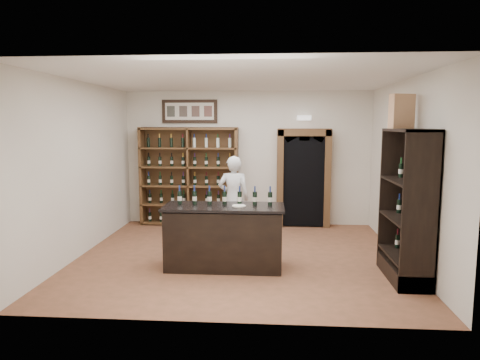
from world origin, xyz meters
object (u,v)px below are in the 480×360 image
object	(u,v)px
counter_bottle_0	(180,197)
shopkeeper	(234,198)
wine_crate	(402,111)
wine_shelf	(189,176)
tasting_counter	(224,237)
side_cabinet	(408,229)

from	to	relation	value
counter_bottle_0	shopkeeper	bearing A→B (deg)	64.68
counter_bottle_0	wine_crate	world-z (taller)	wine_crate
wine_shelf	counter_bottle_0	distance (m)	2.86
wine_shelf	shopkeeper	world-z (taller)	wine_shelf
wine_shelf	counter_bottle_0	size ratio (longest dim) A/B	7.33
wine_shelf	tasting_counter	distance (m)	3.19
side_cabinet	tasting_counter	bearing A→B (deg)	173.72
wine_shelf	side_cabinet	distance (m)	5.02
tasting_counter	shopkeeper	distance (m)	1.68
tasting_counter	shopkeeper	world-z (taller)	shopkeeper
counter_bottle_0	shopkeeper	distance (m)	1.73
wine_shelf	side_cabinet	xyz separation A→B (m)	(3.82, -3.23, -0.35)
shopkeeper	wine_shelf	bearing A→B (deg)	-49.06
counter_bottle_0	side_cabinet	world-z (taller)	side_cabinet
shopkeeper	side_cabinet	bearing A→B (deg)	144.39
wine_shelf	side_cabinet	world-z (taller)	same
wine_shelf	tasting_counter	world-z (taller)	wine_shelf
counter_bottle_0	side_cabinet	xyz separation A→B (m)	(3.44, -0.40, -0.35)
wine_shelf	counter_bottle_0	xyz separation A→B (m)	(0.38, -2.83, 0.01)
tasting_counter	side_cabinet	world-z (taller)	side_cabinet
counter_bottle_0	wine_crate	distance (m)	3.65
wine_shelf	counter_bottle_0	world-z (taller)	wine_shelf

